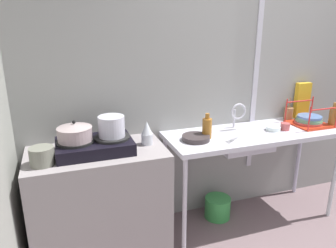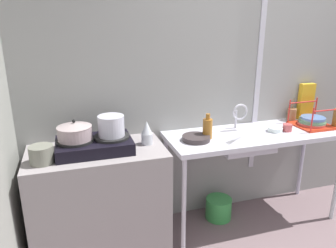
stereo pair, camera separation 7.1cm
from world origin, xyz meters
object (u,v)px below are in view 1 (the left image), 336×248
Objects in this scene: faucet at (238,112)px; dish_rack at (309,120)px; pot_on_left_burner at (75,132)px; pot_on_right_burner at (111,126)px; percolator at (147,133)px; cup_by_rack at (285,126)px; cereal_box at (302,100)px; frying_pan at (196,138)px; pot_beside_stove at (42,156)px; bottle_by_rack at (333,116)px; utensil_jar at (288,113)px; small_bowl_on_drainboard at (273,128)px; bucket_on_floor at (218,207)px; stove at (95,145)px; sink_basin at (242,141)px; bottle_by_sink at (207,128)px.

faucet reaches higher than dish_rack.
pot_on_right_burner is (0.26, 0.00, 0.01)m from pot_on_left_burner.
pot_on_left_burner is at bearing -177.65° from percolator.
cereal_box is (0.40, 0.27, 0.14)m from cup_by_rack.
percolator is 0.40m from frying_pan.
faucet is 0.80m from cereal_box.
pot_beside_stove is 0.75× the size of bottle_by_rack.
cup_by_rack is at bearing -132.83° from utensil_jar.
pot_on_right_burner is at bearing 0.00° from pot_on_left_burner.
pot_on_right_burner is 1.52m from cup_by_rack.
small_bowl_on_drainboard is at bearing -151.45° from cereal_box.
percolator is 0.88× the size of utensil_jar.
percolator is 1.09m from bucket_on_floor.
stove is at bearing 177.84° from bottle_by_rack.
small_bowl_on_drainboard is (0.28, -0.13, -0.14)m from faucet.
bottle_by_rack is at bearing -2.29° from pot_on_right_burner.
pot_on_left_burner is at bearing 178.56° from cup_by_rack.
pot_on_left_burner reaches higher than percolator.
cup_by_rack is at bearing -3.07° from percolator.
pot_on_left_burner is 2.09m from dish_rack.
faucet is at bearing -169.56° from cereal_box.
cereal_box reaches higher than stove.
pot_on_left_burner is 1.53× the size of pot_beside_stove.
cereal_box is at bearing 26.35° from small_bowl_on_drainboard.
bottle_by_sink is (-0.33, 0.03, 0.15)m from sink_basin.
faucet reaches higher than bucket_on_floor.
pot_beside_stove is 2.31m from dish_rack.
stove is 1.23m from sink_basin.
pot_on_left_burner is 1.03× the size of faucet.
pot_on_left_burner is at bearing 26.58° from pot_beside_stove.
faucet is 0.34m from small_bowl_on_drainboard.
faucet is 0.44m from cup_by_rack.
dish_rack is (2.08, 0.01, -0.13)m from pot_on_left_burner.
pot_beside_stove is 2.50m from bottle_by_rack.
frying_pan is 1.09× the size of bottle_by_sink.
utensil_jar is at bearing -173.09° from cereal_box.
cup_by_rack is (2.00, 0.07, -0.03)m from pot_beside_stove.
frying_pan is 1.11m from utensil_jar.
cereal_box is at bearing 7.16° from percolator.
pot_on_right_burner is at bearing -174.73° from bucket_on_floor.
bucket_on_floor is (-0.95, -0.14, -0.92)m from cereal_box.
cereal_box is at bearing 34.47° from cup_by_rack.
faucet is 1.90× the size of small_bowl_on_drainboard.
frying_pan is 0.70× the size of dish_rack.
dish_rack is 1.52× the size of bottle_by_rack.
dish_rack is 1.05m from bottle_by_sink.
pot_on_right_burner reaches higher than pot_on_left_burner.
cup_by_rack is 0.37× the size of bottle_by_rack.
frying_pan is at bearing -159.03° from bucket_on_floor.
utensil_jar is at bearing 6.51° from stove.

